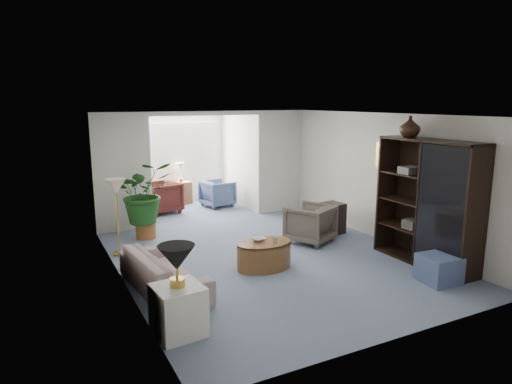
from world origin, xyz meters
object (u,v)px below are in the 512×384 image
sunroom_chair_maroon (161,197)px  sunroom_table (181,193)px  wingback_chair (310,224)px  sunroom_chair_blue (218,193)px  side_table_dark (330,218)px  table_lamp (176,258)px  coffee_cup (275,240)px  floor_lamp (116,187)px  framed_picture (388,156)px  entertainment_cabinet (427,203)px  plant_pot (146,230)px  coffee_table (264,255)px  cabinet_urn (410,127)px  ottoman (439,269)px  sofa (164,271)px  end_table (178,310)px  coffee_bowl (259,239)px

sunroom_chair_maroon → sunroom_table: bearing=125.1°
wingback_chair → sunroom_chair_blue: bearing=-109.3°
side_table_dark → table_lamp: bearing=-147.7°
coffee_cup → sunroom_chair_maroon: 4.63m
floor_lamp → sunroom_chair_blue: bearing=42.0°
framed_picture → sunroom_chair_maroon: bearing=127.0°
floor_lamp → entertainment_cabinet: 5.34m
plant_pot → sunroom_table: bearing=59.0°
coffee_table → cabinet_urn: cabinet_urn is taller
ottoman → floor_lamp: bearing=139.6°
table_lamp → coffee_cup: (2.07, 1.35, -0.46)m
table_lamp → sunroom_table: table_lamp is taller
sofa → end_table: end_table is taller
floor_lamp → coffee_table: bearing=-41.2°
sunroom_table → sofa: bearing=-110.4°
coffee_cup → cabinet_urn: (2.38, -0.44, 1.80)m
side_table_dark → plant_pot: bearing=157.9°
side_table_dark → plant_pot: (-3.51, 1.42, -0.16)m
table_lamp → side_table_dark: size_ratio=0.69×
entertainment_cabinet → ottoman: 1.18m
framed_picture → sunroom_chair_blue: bearing=112.1°
side_table_dark → ottoman: (-0.07, -2.87, -0.11)m
cabinet_urn → sunroom_chair_maroon: cabinet_urn is taller
end_table → table_lamp: table_lamp is taller
entertainment_cabinet → sofa: bearing=167.5°
cabinet_urn → sunroom_table: size_ratio=0.61×
coffee_table → ottoman: bearing=-39.5°
coffee_bowl → ottoman: coffee_bowl is taller
coffee_table → ottoman: size_ratio=1.81×
sunroom_chair_maroon → coffee_table: bearing=-3.8°
end_table → table_lamp: bearing=0.0°
wingback_chair → entertainment_cabinet: size_ratio=0.39×
coffee_table → sunroom_chair_blue: (1.02, 4.49, 0.12)m
coffee_cup → side_table_dark: size_ratio=0.16×
table_lamp → coffee_cup: 2.51m
cabinet_urn → coffee_bowl: bearing=166.1°
coffee_cup → ottoman: 2.56m
table_lamp → end_table: bearing=0.0°
end_table → coffee_table: end_table is taller
entertainment_cabinet → end_table: bearing=-174.8°
coffee_table → ottoman: 2.73m
framed_picture → floor_lamp: framed_picture is taller
floor_lamp → entertainment_cabinet: bearing=-31.7°
coffee_table → sunroom_chair_blue: bearing=77.2°
sunroom_chair_maroon → cabinet_urn: bearing=21.0°
wingback_chair → ottoman: (0.63, -2.57, -0.16)m
sunroom_chair_blue → sunroom_chair_maroon: sunroom_chair_maroon is taller
wingback_chair → sunroom_table: wingback_chair is taller
sunroom_chair_maroon → sunroom_table: sunroom_chair_maroon is taller
ottoman → sunroom_chair_maroon: (-2.59, 6.22, 0.17)m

